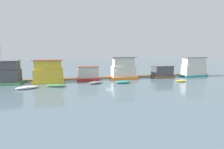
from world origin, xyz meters
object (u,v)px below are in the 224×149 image
(houseboat_brown, at_px, (162,72))
(dinghy_teal, at_px, (123,82))
(dinghy_green, at_px, (56,85))
(mooring_post_near_left, at_px, (115,75))
(dinghy_grey, at_px, (96,83))
(dinghy_yellow, at_px, (181,81))
(houseboat_green, at_px, (8,73))
(houseboat_red, at_px, (88,73))
(mooring_post_near_right, at_px, (96,75))
(houseboat_orange, at_px, (123,69))
(houseboat_teal, at_px, (194,67))
(houseboat_yellow, at_px, (49,72))
(dinghy_white, at_px, (27,87))

(houseboat_brown, bearing_deg, dinghy_teal, -157.42)
(dinghy_green, height_order, mooring_post_near_left, mooring_post_near_left)
(dinghy_grey, relative_size, dinghy_yellow, 1.27)
(houseboat_green, bearing_deg, houseboat_red, 2.17)
(houseboat_red, relative_size, dinghy_grey, 1.50)
(dinghy_green, xyz_separation_m, dinghy_yellow, (27.41, -1.13, -0.08))
(mooring_post_near_right, bearing_deg, houseboat_green, -174.41)
(houseboat_orange, xyz_separation_m, houseboat_teal, (19.63, -1.03, 0.08))
(houseboat_green, xyz_separation_m, dinghy_yellow, (37.41, -6.39, -2.15))
(dinghy_teal, bearing_deg, houseboat_teal, 12.02)
(dinghy_green, xyz_separation_m, dinghy_grey, (8.09, 1.19, -0.02))
(houseboat_yellow, relative_size, dinghy_yellow, 2.40)
(houseboat_yellow, distance_m, dinghy_teal, 16.59)
(houseboat_red, relative_size, mooring_post_near_right, 2.76)
(mooring_post_near_left, xyz_separation_m, mooring_post_near_right, (-4.93, 0.00, 0.01))
(dinghy_yellow, distance_m, mooring_post_near_left, 15.76)
(dinghy_yellow, height_order, mooring_post_near_right, mooring_post_near_right)
(houseboat_orange, bearing_deg, houseboat_yellow, -177.17)
(houseboat_red, relative_size, dinghy_teal, 1.49)
(houseboat_brown, bearing_deg, dinghy_yellow, -81.04)
(houseboat_red, distance_m, dinghy_yellow, 21.67)
(houseboat_yellow, height_order, dinghy_white, houseboat_yellow)
(mooring_post_near_left, bearing_deg, houseboat_orange, -34.58)
(houseboat_orange, bearing_deg, dinghy_grey, -148.74)
(houseboat_yellow, distance_m, mooring_post_near_left, 16.02)
(houseboat_yellow, distance_m, dinghy_grey, 10.82)
(dinghy_green, height_order, mooring_post_near_right, mooring_post_near_right)
(houseboat_yellow, xyz_separation_m, houseboat_red, (8.78, 0.89, -0.72))
(houseboat_yellow, distance_m, houseboat_red, 8.85)
(dinghy_grey, height_order, dinghy_teal, dinghy_teal)
(dinghy_teal, bearing_deg, dinghy_white, -177.16)
(houseboat_green, xyz_separation_m, dinghy_teal, (23.95, -4.98, -2.07))
(houseboat_brown, distance_m, dinghy_white, 32.13)
(mooring_post_near_left, bearing_deg, dinghy_grey, -134.89)
(houseboat_red, height_order, mooring_post_near_right, houseboat_red)
(houseboat_green, bearing_deg, houseboat_yellow, -1.77)
(houseboat_orange, height_order, mooring_post_near_left, houseboat_orange)
(mooring_post_near_right, bearing_deg, dinghy_green, -141.88)
(houseboat_red, bearing_deg, houseboat_orange, -0.15)
(houseboat_brown, xyz_separation_m, houseboat_teal, (9.06, -0.59, 0.95))
(dinghy_green, relative_size, dinghy_yellow, 1.60)
(dinghy_teal, bearing_deg, houseboat_yellow, 163.30)
(dinghy_white, distance_m, dinghy_yellow, 32.56)
(dinghy_yellow, xyz_separation_m, mooring_post_near_left, (-13.41, 8.25, 0.74))
(houseboat_teal, xyz_separation_m, dinghy_white, (-40.58, -5.52, -2.19))
(houseboat_red, bearing_deg, mooring_post_near_right, 30.08)
(houseboat_green, distance_m, dinghy_white, 7.95)
(houseboat_brown, bearing_deg, dinghy_green, -168.35)
(houseboat_green, relative_size, houseboat_red, 1.66)
(dinghy_green, relative_size, mooring_post_near_right, 2.32)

